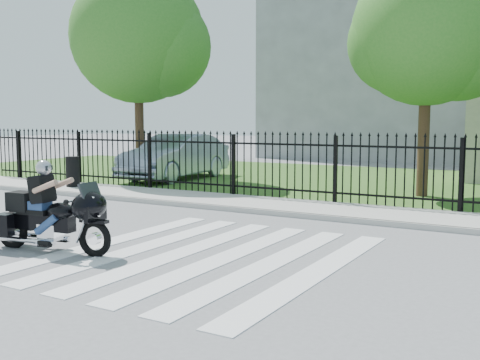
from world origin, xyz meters
The scene contains 12 objects.
ground centered at (0.00, 0.00, 0.00)m, with size 120.00×120.00×0.00m, color slate.
crosswalk centered at (0.00, 0.00, 0.01)m, with size 5.00×5.50×0.01m, color silver, non-canonical shape.
sidewalk centered at (0.00, 5.00, 0.06)m, with size 40.00×2.00×0.12m, color #ADAAA3.
curb centered at (0.00, 4.00, 0.06)m, with size 40.00×0.12×0.12m, color #ADAAA3.
grass_strip centered at (0.00, 12.00, 0.01)m, with size 40.00×12.00×0.02m, color #2E571D.
iron_fence centered at (0.00, 6.00, 0.90)m, with size 26.00×0.04×1.80m.
tree_left centered at (-8.50, 8.50, 5.17)m, with size 4.80×4.80×7.58m.
tree_mid centered at (1.50, 9.00, 4.67)m, with size 4.20×4.20×6.78m.
building_tall centered at (-3.00, 26.00, 6.00)m, with size 15.00×10.00×12.00m, color #9A9DA2.
motorcycle_rider centered at (-2.39, -1.05, 0.64)m, with size 2.36×0.94×1.57m.
parked_car centered at (-7.36, 9.13, 0.85)m, with size 1.75×5.01×1.65m, color #929FB8.
litter_bin centered at (-8.24, 4.99, 0.59)m, with size 0.42×0.42×0.94m, color black.
Camera 1 is at (5.03, -7.41, 2.20)m, focal length 42.00 mm.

